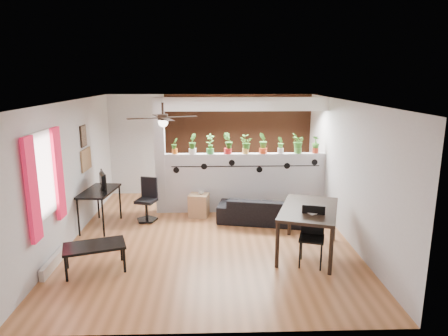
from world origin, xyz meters
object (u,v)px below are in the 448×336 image
(potted_plant_1, at_px, (192,143))
(coffee_table, at_px, (94,248))
(potted_plant_5, at_px, (263,142))
(office_chair, at_px, (147,202))
(dining_table, at_px, (309,213))
(sofa, at_px, (262,210))
(computer_desk, at_px, (99,194))
(potted_plant_0, at_px, (175,145))
(potted_plant_4, at_px, (246,144))
(potted_plant_3, at_px, (228,143))
(cup, at_px, (201,192))
(potted_plant_2, at_px, (210,143))
(potted_plant_6, at_px, (281,144))
(potted_plant_8, at_px, (316,144))
(potted_plant_7, at_px, (298,143))
(folding_chair, at_px, (312,230))
(ceiling_fan, at_px, (163,119))
(cube_shelf, at_px, (199,205))

(potted_plant_1, height_order, coffee_table, potted_plant_1)
(potted_plant_5, xyz_separation_m, office_chair, (-2.54, -0.57, -1.19))
(office_chair, xyz_separation_m, dining_table, (3.06, -1.71, 0.33))
(sofa, relative_size, dining_table, 1.02)
(potted_plant_1, relative_size, computer_desk, 0.40)
(potted_plant_0, bearing_deg, potted_plant_4, 0.00)
(potted_plant_3, xyz_separation_m, coffee_table, (-2.23, -2.83, -1.21))
(potted_plant_3, relative_size, cup, 3.99)
(potted_plant_3, xyz_separation_m, cup, (-0.61, -0.34, -1.04))
(potted_plant_2, height_order, dining_table, potted_plant_2)
(potted_plant_4, xyz_separation_m, potted_plant_6, (0.79, -0.00, -0.02))
(potted_plant_8, xyz_separation_m, dining_table, (-0.66, -2.28, -0.82))
(potted_plant_2, distance_m, potted_plant_7, 1.98)
(potted_plant_4, bearing_deg, cup, -161.25)
(office_chair, xyz_separation_m, folding_chair, (3.03, -2.10, 0.17))
(potted_plant_2, bearing_deg, potted_plant_5, -0.00)
(ceiling_fan, bearing_deg, cube_shelf, 69.41)
(potted_plant_4, distance_m, office_chair, 2.50)
(potted_plant_0, xyz_separation_m, potted_plant_5, (1.98, 0.00, 0.06))
(ceiling_fan, height_order, potted_plant_2, ceiling_fan)
(potted_plant_2, xyz_separation_m, potted_plant_7, (1.98, -0.00, -0.00))
(potted_plant_5, bearing_deg, cup, -166.32)
(office_chair, bearing_deg, potted_plant_4, 14.89)
(potted_plant_5, xyz_separation_m, potted_plant_6, (0.40, 0.00, -0.05))
(computer_desk, bearing_deg, potted_plant_6, 13.36)
(potted_plant_3, distance_m, potted_plant_5, 0.79)
(potted_plant_1, relative_size, coffee_table, 0.43)
(potted_plant_2, distance_m, coffee_table, 3.58)
(coffee_table, bearing_deg, sofa, 35.56)
(ceiling_fan, distance_m, computer_desk, 2.34)
(potted_plant_2, distance_m, potted_plant_3, 0.40)
(potted_plant_2, distance_m, office_chair, 1.88)
(potted_plant_3, xyz_separation_m, cube_shelf, (-0.66, -0.34, -1.34))
(sofa, xyz_separation_m, folding_chair, (0.58, -1.93, 0.32))
(potted_plant_3, relative_size, potted_plant_7, 1.06)
(potted_plant_1, xyz_separation_m, potted_plant_3, (0.79, 0.00, 0.01))
(potted_plant_0, distance_m, potted_plant_5, 1.98)
(potted_plant_2, xyz_separation_m, folding_chair, (1.68, -2.67, -1.01))
(potted_plant_3, distance_m, sofa, 1.68)
(folding_chair, bearing_deg, potted_plant_6, 92.06)
(potted_plant_3, relative_size, potted_plant_8, 1.20)
(potted_plant_3, xyz_separation_m, potted_plant_6, (1.19, -0.00, -0.05))
(potted_plant_5, bearing_deg, potted_plant_6, 0.00)
(ceiling_fan, distance_m, potted_plant_2, 2.10)
(potted_plant_5, relative_size, sofa, 0.27)
(potted_plant_0, height_order, potted_plant_3, potted_plant_3)
(computer_desk, height_order, dining_table, dining_table)
(potted_plant_5, distance_m, cup, 1.78)
(folding_chair, bearing_deg, office_chair, 145.25)
(potted_plant_5, xyz_separation_m, potted_plant_8, (1.18, -0.00, -0.04))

